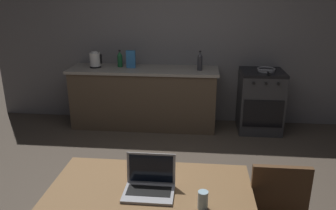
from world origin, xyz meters
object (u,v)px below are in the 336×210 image
object	(u,v)px
bottle_b	(120,59)
cereal_box	(131,59)
bottle	(200,61)
drinking_glass	(203,200)
laptop	(149,185)
stove_oven	(260,101)
dining_table	(148,205)
frying_pan	(266,70)
electric_kettle	(95,60)

from	to	relation	value
bottle_b	cereal_box	bearing A→B (deg)	-18.74
bottle	drinking_glass	world-z (taller)	bottle
laptop	drinking_glass	bearing A→B (deg)	-33.37
stove_oven	dining_table	size ratio (longest dim) A/B	0.67
dining_table	stove_oven	bearing A→B (deg)	67.89
frying_pan	cereal_box	bearing A→B (deg)	178.55
dining_table	cereal_box	distance (m)	3.03
bottle	frying_pan	size ratio (longest dim) A/B	0.66
electric_kettle	cereal_box	distance (m)	0.53
laptop	stove_oven	bearing A→B (deg)	56.90
frying_pan	drinking_glass	xyz separation A→B (m)	(-0.88, -2.97, -0.13)
drinking_glass	frying_pan	bearing A→B (deg)	73.48
bottle_b	drinking_glass	bearing A→B (deg)	-68.36
dining_table	laptop	size ratio (longest dim) A/B	4.15
laptop	drinking_glass	world-z (taller)	laptop
laptop	dining_table	bearing A→B (deg)	-101.30
cereal_box	frying_pan	bearing A→B (deg)	-1.45
bottle	bottle_b	bearing A→B (deg)	173.69
laptop	frying_pan	size ratio (longest dim) A/B	0.76
cereal_box	bottle_b	world-z (taller)	cereal_box
electric_kettle	drinking_glass	world-z (taller)	electric_kettle
stove_oven	electric_kettle	size ratio (longest dim) A/B	3.85
laptop	electric_kettle	xyz separation A→B (m)	(-1.23, 2.86, 0.23)
laptop	bottle	xyz separation A→B (m)	(0.29, 2.81, 0.25)
stove_oven	dining_table	distance (m)	3.14
dining_table	drinking_glass	bearing A→B (deg)	-15.00
dining_table	electric_kettle	size ratio (longest dim) A/B	5.78
dining_table	cereal_box	world-z (taller)	cereal_box
laptop	drinking_glass	xyz separation A→B (m)	(0.34, -0.14, 0.01)
bottle	frying_pan	bearing A→B (deg)	1.31
stove_oven	drinking_glass	size ratio (longest dim) A/B	7.88
cereal_box	bottle_b	bearing A→B (deg)	161.26
dining_table	bottle_b	size ratio (longest dim) A/B	5.38
dining_table	frying_pan	world-z (taller)	frying_pan
stove_oven	bottle	world-z (taller)	bottle
stove_oven	bottle	xyz separation A→B (m)	(-0.89, -0.05, 0.57)
cereal_box	bottle_b	xyz separation A→B (m)	(-0.18, 0.06, -0.01)
dining_table	drinking_glass	world-z (taller)	drinking_glass
frying_pan	bottle_b	bearing A→B (deg)	177.04
dining_table	cereal_box	size ratio (longest dim) A/B	5.26
laptop	bottle	size ratio (longest dim) A/B	1.16
laptop	frying_pan	distance (m)	3.08
drinking_glass	bottle_b	world-z (taller)	bottle_b
bottle_b	frying_pan	bearing A→B (deg)	-2.96
stove_oven	cereal_box	size ratio (longest dim) A/B	3.50
laptop	bottle_b	distance (m)	3.07
dining_table	drinking_glass	xyz separation A→B (m)	(0.34, -0.09, 0.12)
laptop	frying_pan	xyz separation A→B (m)	(1.22, 2.83, 0.14)
electric_kettle	cereal_box	bearing A→B (deg)	2.17
electric_kettle	drinking_glass	distance (m)	3.39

